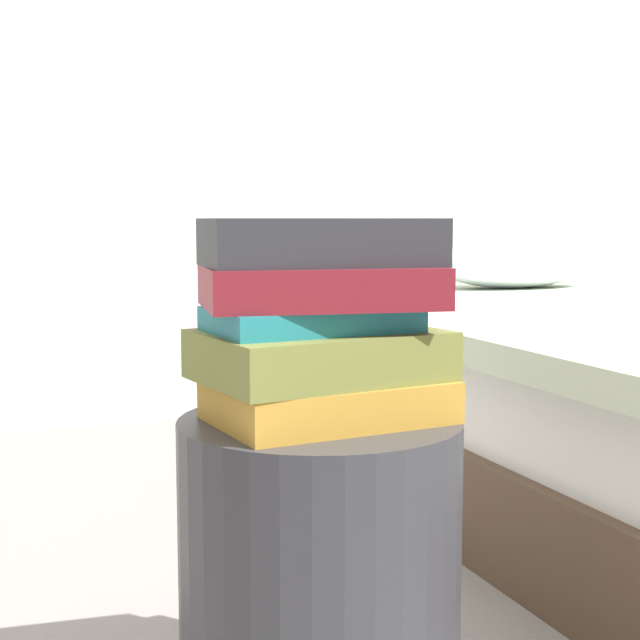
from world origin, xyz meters
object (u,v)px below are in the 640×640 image
object	(u,v)px
book_ochre	(329,400)
book_olive	(318,355)
book_teal	(310,319)
book_maroon	(321,286)
side_table	(320,576)
book_charcoal	(319,242)

from	to	relation	value
book_ochre	book_olive	bearing A→B (deg)	124.84
book_teal	book_maroon	bearing A→B (deg)	-24.09
book_ochre	book_maroon	xyz separation A→B (m)	(-0.01, 0.01, 0.15)
book_teal	book_ochre	bearing A→B (deg)	-46.42
side_table	book_charcoal	distance (m)	0.44
book_olive	book_charcoal	world-z (taller)	book_charcoal
side_table	book_maroon	bearing A→B (deg)	12.75
book_ochre	book_teal	xyz separation A→B (m)	(-0.02, 0.02, 0.10)
side_table	book_maroon	distance (m)	0.38
side_table	book_maroon	size ratio (longest dim) A/B	1.44
book_teal	book_charcoal	distance (m)	0.10
side_table	book_ochre	xyz separation A→B (m)	(0.01, -0.01, 0.24)
side_table	book_olive	bearing A→B (deg)	-169.45
side_table	book_olive	xyz separation A→B (m)	(-0.00, -0.00, 0.30)
book_olive	book_teal	distance (m)	0.05
book_teal	book_olive	bearing A→B (deg)	-35.98
book_maroon	book_charcoal	world-z (taller)	book_charcoal
book_charcoal	book_olive	bearing A→B (deg)	-110.86
book_olive	book_maroon	xyz separation A→B (m)	(0.00, 0.00, 0.09)
book_olive	book_ochre	bearing A→B (deg)	-57.58
side_table	book_olive	distance (m)	0.30
book_ochre	book_maroon	bearing A→B (deg)	107.95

